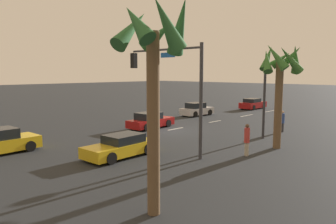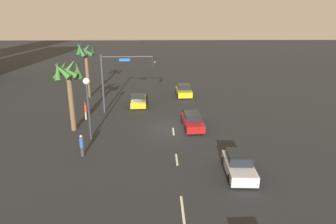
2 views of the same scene
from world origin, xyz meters
name	(u,v)px [view 1 (image 1 of 2)]	position (x,y,z in m)	size (l,w,h in m)	color
ground_plane	(168,130)	(0.00, 0.00, 0.00)	(220.00, 220.00, 0.00)	#232628
lane_stripe_0	(270,111)	(-18.00, 0.00, 0.01)	(2.59, 0.14, 0.01)	silver
lane_stripe_1	(247,116)	(-12.45, 0.00, 0.01)	(2.45, 0.14, 0.01)	silver
lane_stripe_2	(215,121)	(-6.52, 0.00, 0.01)	(1.88, 0.14, 0.01)	silver
lane_stripe_3	(176,129)	(-0.89, 0.00, 0.01)	(1.84, 0.14, 0.01)	silver
car_0	(150,121)	(0.27, -1.85, 0.62)	(4.40, 1.96, 1.36)	maroon
car_1	(197,110)	(-8.69, -3.99, 0.65)	(3.98, 1.95, 1.43)	#B7B7BC
car_2	(253,104)	(-18.81, -2.81, 0.63)	(4.35, 1.89, 1.36)	maroon
car_3	(121,146)	(7.77, 3.75, 0.58)	(4.38, 2.02, 1.25)	gold
car_4	(2,142)	(12.11, -1.93, 0.67)	(3.98, 2.05, 1.47)	gold
traffic_signal	(174,80)	(5.13, 5.36, 4.30)	(0.37, 5.75, 6.27)	#38383D
streetlamp	(265,86)	(-2.36, 7.14, 3.79)	(0.56, 0.56, 5.31)	#2D2D33
pedestrian_0	(282,121)	(-5.73, 7.04, 0.90)	(0.41, 0.41, 1.70)	#333338
pedestrian_1	(247,139)	(2.76, 8.78, 0.98)	(0.44, 0.44, 1.83)	#B2A58C
palm_tree_0	(155,58)	(11.56, 10.44, 5.17)	(2.39, 2.51, 7.13)	brown
palm_tree_1	(281,70)	(-0.19, 9.25, 4.84)	(2.74, 2.74, 6.51)	brown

